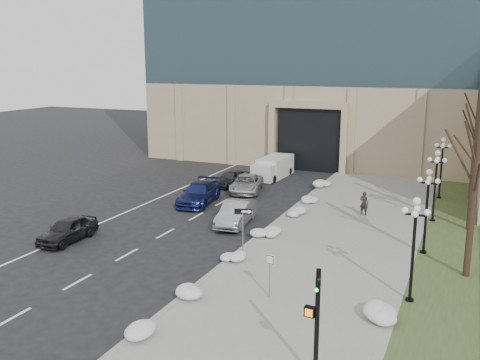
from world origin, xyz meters
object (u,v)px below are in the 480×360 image
(pedestrian, at_px, (364,203))
(car_a, at_px, (68,230))
(lamppost_a, at_px, (414,236))
(lamppost_c, at_px, (436,176))
(one_way_sign, at_px, (246,217))
(lamppost_d, at_px, (442,160))
(car_c, at_px, (199,193))
(lamppost_b, at_px, (427,200))
(keep_sign, at_px, (270,267))
(traffic_signal, at_px, (316,328))
(car_e, at_px, (232,178))
(box_truck, at_px, (273,168))
(car_d, at_px, (247,184))
(car_b, at_px, (236,213))

(pedestrian, bearing_deg, car_a, 47.58)
(lamppost_a, relative_size, lamppost_c, 1.00)
(one_way_sign, relative_size, lamppost_d, 0.54)
(car_c, distance_m, lamppost_b, 17.01)
(keep_sign, bearing_deg, traffic_signal, -46.81)
(lamppost_c, bearing_deg, pedestrian, -174.29)
(car_e, bearing_deg, car_a, -88.32)
(keep_sign, relative_size, traffic_signal, 0.52)
(car_a, xyz_separation_m, keep_sign, (13.54, -2.61, 0.83))
(box_truck, distance_m, lamppost_b, 21.08)
(car_d, bearing_deg, car_c, -125.14)
(one_way_sign, height_order, lamppost_a, lamppost_a)
(box_truck, height_order, lamppost_a, lamppost_a)
(one_way_sign, height_order, keep_sign, one_way_sign)
(pedestrian, relative_size, box_truck, 0.28)
(car_a, xyz_separation_m, pedestrian, (14.89, 12.04, 0.22))
(keep_sign, distance_m, lamppost_b, 10.44)
(car_c, height_order, traffic_signal, traffic_signal)
(lamppost_d, bearing_deg, car_b, -133.82)
(car_b, bearing_deg, one_way_sign, -67.75)
(car_a, bearing_deg, lamppost_c, 31.55)
(traffic_signal, distance_m, lamppost_b, 14.14)
(car_d, xyz_separation_m, lamppost_d, (14.38, 3.70, 2.40))
(car_e, relative_size, lamppost_b, 0.83)
(car_a, xyz_separation_m, car_d, (4.90, 15.28, -0.03))
(car_c, xyz_separation_m, keep_sign, (10.47, -13.19, 0.76))
(lamppost_b, bearing_deg, lamppost_c, 90.00)
(keep_sign, bearing_deg, lamppost_a, 29.55)
(car_b, xyz_separation_m, keep_sign, (5.85, -9.51, 0.77))
(one_way_sign, distance_m, lamppost_a, 9.35)
(car_c, height_order, lamppost_c, lamppost_c)
(car_b, bearing_deg, keep_sign, -65.69)
(pedestrian, xyz_separation_m, box_truck, (-9.92, 9.26, -0.06))
(lamppost_c, bearing_deg, box_truck, 148.34)
(lamppost_b, xyz_separation_m, lamppost_c, (0.00, 6.50, 0.00))
(traffic_signal, xyz_separation_m, lamppost_b, (2.19, 13.92, 1.10))
(car_a, bearing_deg, keep_sign, -12.26)
(car_b, relative_size, traffic_signal, 1.15)
(keep_sign, relative_size, lamppost_b, 0.44)
(car_b, bearing_deg, traffic_signal, -64.96)
(car_a, height_order, traffic_signal, traffic_signal)
(lamppost_b, bearing_deg, lamppost_a, -90.00)
(car_c, relative_size, lamppost_a, 1.11)
(pedestrian, bearing_deg, car_d, -9.35)
(car_b, xyz_separation_m, car_e, (-4.74, 9.80, -0.08))
(car_c, relative_size, lamppost_c, 1.11)
(car_b, relative_size, lamppost_d, 0.97)
(lamppost_b, bearing_deg, car_c, 164.15)
(lamppost_c, bearing_deg, car_d, 168.97)
(traffic_signal, bearing_deg, lamppost_d, 89.14)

